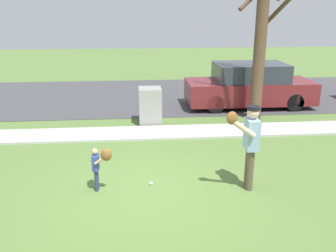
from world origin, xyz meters
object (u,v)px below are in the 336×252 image
at_px(street_tree_near, 261,33).
at_px(parked_suv_maroon, 249,86).
at_px(person_child, 99,162).
at_px(person_adult, 250,139).
at_px(utility_cabinet, 150,106).
at_px(baseball, 151,183).

relative_size(street_tree_near, parked_suv_maroon, 1.14).
bearing_deg(street_tree_near, person_child, -135.20).
distance_m(street_tree_near, parked_suv_maroon, 2.65).
bearing_deg(person_child, person_adult, 0.52).
bearing_deg(parked_suv_maroon, street_tree_near, 81.05).
bearing_deg(street_tree_near, parked_suv_maroon, 81.05).
xyz_separation_m(street_tree_near, parked_suv_maroon, (0.26, 1.65, -2.06)).
relative_size(person_adult, person_child, 1.82).
distance_m(person_adult, utility_cabinet, 5.06).
bearing_deg(parked_suv_maroon, utility_cabinet, 25.70).
bearing_deg(parked_suv_maroon, baseball, 57.33).
xyz_separation_m(person_child, baseball, (1.05, 0.17, -0.60)).
height_order(person_adult, utility_cabinet, person_adult).
bearing_deg(utility_cabinet, person_adult, -68.82).
height_order(person_adult, street_tree_near, street_tree_near).
relative_size(person_child, street_tree_near, 0.18).
bearing_deg(utility_cabinet, baseball, -92.26).
xyz_separation_m(utility_cabinet, parked_suv_maroon, (3.81, 1.84, 0.20)).
bearing_deg(utility_cabinet, street_tree_near, 2.98).
xyz_separation_m(baseball, parked_suv_maroon, (3.99, 6.22, 0.75)).
distance_m(baseball, street_tree_near, 6.53).
distance_m(person_child, baseball, 1.22).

